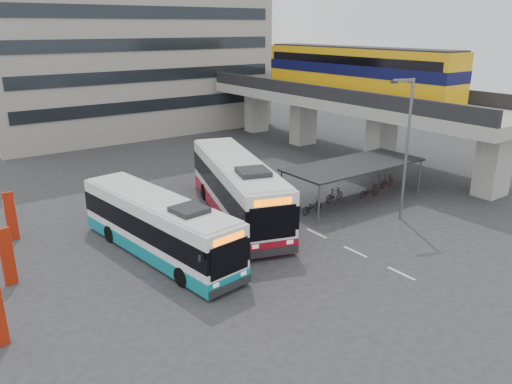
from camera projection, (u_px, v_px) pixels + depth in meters
ground at (283, 244)px, 27.26m from camera, size 120.00×120.00×0.00m
viaduct at (351, 87)px, 43.76m from camera, size 8.00×32.00×9.68m
bike_shelter at (353, 177)px, 33.74m from camera, size 10.00×4.00×2.54m
office_block at (121, 15)px, 54.33m from camera, size 30.00×15.00×25.00m
road_markings at (355, 252)px, 26.33m from camera, size 0.15×7.60×0.01m
bus_main at (238, 188)px, 30.79m from camera, size 6.83×13.42×3.90m
bus_teal at (158, 226)px, 25.60m from camera, size 3.89×11.58×3.36m
pedestrian at (187, 244)px, 25.37m from camera, size 0.45×0.63×1.62m
lamp_post at (406, 142)px, 29.31m from camera, size 1.45×0.66×8.53m
sign_totem_mid at (7, 256)px, 22.60m from camera, size 0.60×0.27×2.78m
sign_totem_north at (11, 215)px, 27.41m from camera, size 0.60×0.23×2.78m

